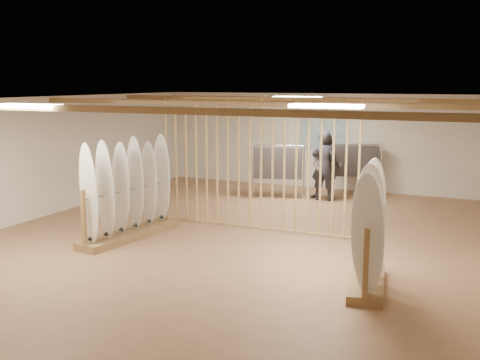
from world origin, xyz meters
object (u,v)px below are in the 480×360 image
at_px(clothing_rack_a, 278,163).
at_px(shopper_a, 324,161).
at_px(clothing_rack_b, 355,161).
at_px(rack_right, 368,248).
at_px(rack_left, 129,205).
at_px(shopper_b, 326,162).

height_order(clothing_rack_a, shopper_a, shopper_a).
bearing_deg(shopper_a, clothing_rack_b, -118.41).
distance_m(rack_right, clothing_rack_b, 7.39).
xyz_separation_m(rack_left, clothing_rack_b, (3.16, 6.31, 0.28)).
xyz_separation_m(clothing_rack_a, shopper_a, (1.22, 0.21, 0.09)).
bearing_deg(rack_right, rack_left, 161.27).
bearing_deg(shopper_b, clothing_rack_b, 58.87).
distance_m(rack_right, shopper_b, 6.61).
height_order(rack_left, rack_right, rack_left).
bearing_deg(shopper_a, clothing_rack_a, 8.78).
bearing_deg(rack_right, clothing_rack_b, 95.19).
bearing_deg(rack_left, shopper_a, 71.97).
xyz_separation_m(rack_left, rack_right, (4.98, -0.84, -0.04)).
distance_m(clothing_rack_a, shopper_a, 1.24).
distance_m(clothing_rack_a, shopper_b, 1.30).
distance_m(shopper_a, shopper_b, 0.14).
height_order(clothing_rack_b, shopper_a, shopper_a).
bearing_deg(shopper_a, rack_left, 62.49).
relative_size(rack_left, clothing_rack_a, 1.68).
bearing_deg(clothing_rack_a, clothing_rack_b, 20.03).
relative_size(clothing_rack_a, shopper_a, 0.70).
relative_size(rack_left, shopper_a, 1.18).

